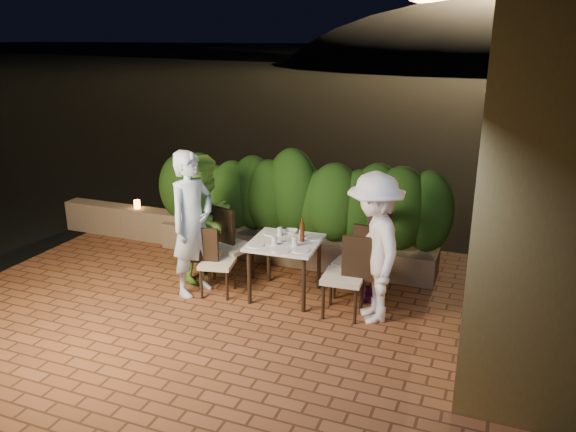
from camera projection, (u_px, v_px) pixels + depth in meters
The scene contains 31 objects.
ground at pixel (204, 331), 6.43m from camera, with size 400.00×400.00×0.00m, color black.
terrace_floor at pixel (225, 316), 6.89m from camera, with size 7.00×6.00×0.15m, color brown.
building_wall at pixel (571, 103), 6.16m from camera, with size 1.60×5.00×5.00m, color olive.
window_pane at pixel (489, 151), 6.15m from camera, with size 0.08×1.00×1.40m, color black.
window_frame at pixel (488, 151), 6.15m from camera, with size 0.06×1.15×1.55m, color black.
planter at pixel (292, 247), 8.32m from camera, with size 4.20×0.55×0.40m, color #726048.
hedge at pixel (293, 199), 8.09m from camera, with size 4.00×0.70×1.10m, color #1A3C10, non-canonical shape.
parapet at pixel (125, 221), 9.35m from camera, with size 2.20×0.30×0.50m, color #726048.
hill at pixel (501, 105), 60.06m from camera, with size 52.00×40.00×22.00m, color black.
dining_table at pixel (285, 269), 7.13m from camera, with size 0.85×0.85×0.75m, color white, non-canonical shape.
plate_nw at pixel (255, 245), 6.87m from camera, with size 0.21×0.21×0.01m, color white.
plate_sw at pixel (273, 233), 7.29m from camera, with size 0.24×0.24×0.01m, color white.
plate_ne at pixel (301, 250), 6.71m from camera, with size 0.22×0.22×0.01m, color white.
plate_se at pixel (314, 238), 7.12m from camera, with size 0.21×0.21×0.01m, color white.
plate_centre at pixel (285, 240), 7.04m from camera, with size 0.20×0.20×0.01m, color white.
plate_front at pixel (281, 250), 6.70m from camera, with size 0.23×0.23×0.01m, color white.
glass_nw at pixel (274, 240), 6.87m from camera, with size 0.07×0.07×0.12m, color silver.
glass_sw at pixel (280, 232), 7.19m from camera, with size 0.06×0.06×0.11m, color silver.
glass_ne at pixel (295, 241), 6.84m from camera, with size 0.07×0.07×0.12m, color silver.
glass_se at pixel (301, 234), 7.12m from camera, with size 0.06×0.06×0.11m, color silver.
beer_bottle at pixel (302, 230), 6.96m from camera, with size 0.06×0.06×0.31m, color #4B240C, non-canonical shape.
bowl at pixel (291, 231), 7.30m from camera, with size 0.17×0.17×0.04m, color white.
chair_left_front at pixel (217, 262), 7.17m from camera, with size 0.41×0.41×0.89m, color black, non-canonical shape.
chair_left_back at pixel (233, 245), 7.59m from camera, with size 0.46×0.46×0.99m, color black, non-canonical shape.
chair_right_front at pixel (343, 276), 6.61m from camera, with size 0.47×0.47×1.01m, color black, non-canonical shape.
chair_right_back at pixel (354, 261), 7.09m from camera, with size 0.45×0.45×0.98m, color black, non-canonical shape.
diner_blue at pixel (192, 224), 7.07m from camera, with size 0.68×0.45×1.88m, color silver.
diner_green at pixel (208, 218), 7.56m from camera, with size 0.83×0.65×1.72m, color #72BB3A.
diner_white at pixel (374, 248), 6.40m from camera, with size 1.15×0.66×1.77m, color white.
diner_purple at pixel (379, 239), 6.94m from camera, with size 0.94×0.39×1.60m, color #672260.
parapet_lamp at pixel (137, 204), 9.16m from camera, with size 0.10×0.10×0.14m, color orange.
Camera 1 is at (2.99, -4.96, 3.21)m, focal length 35.00 mm.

